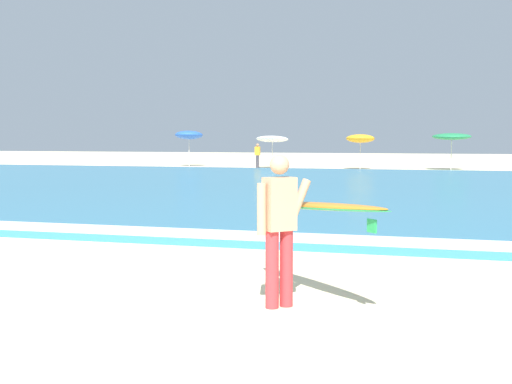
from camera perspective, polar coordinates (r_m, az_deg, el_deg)
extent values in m
plane|color=beige|center=(7.65, -15.81, -10.13)|extent=(160.00, 160.00, 0.00)
cube|color=teal|center=(25.48, 7.22, 0.37)|extent=(120.00, 28.00, 0.14)
cube|color=white|center=(12.48, -2.45, -3.60)|extent=(120.00, 1.14, 0.01)
cylinder|color=red|center=(7.66, 1.37, -6.56)|extent=(0.15, 0.15, 0.88)
cylinder|color=red|center=(7.75, 2.57, -6.42)|extent=(0.15, 0.15, 0.88)
cube|color=tan|center=(7.60, 1.99, -1.01)|extent=(0.40, 0.40, 0.60)
sphere|color=tan|center=(7.57, 2.00, 2.31)|extent=(0.22, 0.22, 0.22)
cylinder|color=tan|center=(7.49, 0.47, -1.47)|extent=(0.10, 0.10, 0.58)
cylinder|color=tan|center=(7.76, 3.63, -0.75)|extent=(0.29, 0.29, 0.51)
ellipsoid|color=orange|center=(7.87, 5.15, -1.19)|extent=(1.98, 1.99, 0.25)
ellipsoid|color=green|center=(7.87, 5.15, -1.32)|extent=(2.07, 2.08, 0.21)
cube|color=green|center=(7.07, 9.73, -2.83)|extent=(0.11, 0.11, 0.14)
cylinder|color=beige|center=(46.30, -5.66, 3.43)|extent=(0.05, 0.05, 2.04)
ellipsoid|color=blue|center=(46.29, -5.67, 4.80)|extent=(1.88, 1.91, 0.67)
cylinder|color=beige|center=(43.07, 1.38, 3.21)|extent=(0.05, 0.05, 1.81)
ellipsoid|color=white|center=(43.05, 1.38, 4.49)|extent=(2.04, 2.06, 0.54)
cylinder|color=beige|center=(41.81, 8.77, 3.12)|extent=(0.05, 0.05, 1.82)
ellipsoid|color=#F4A31E|center=(41.80, 8.78, 4.47)|extent=(1.73, 1.75, 0.61)
cylinder|color=beige|center=(42.06, 16.12, 3.10)|extent=(0.05, 0.05, 1.95)
ellipsoid|color=#23844C|center=(42.05, 16.15, 4.51)|extent=(2.28, 2.29, 0.45)
cylinder|color=#383842|center=(42.83, 0.13, 2.56)|extent=(0.20, 0.20, 0.84)
cube|color=orange|center=(42.81, 0.13, 3.48)|extent=(0.32, 0.20, 0.54)
sphere|color=#9E7051|center=(42.81, 0.13, 3.98)|extent=(0.20, 0.20, 0.20)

